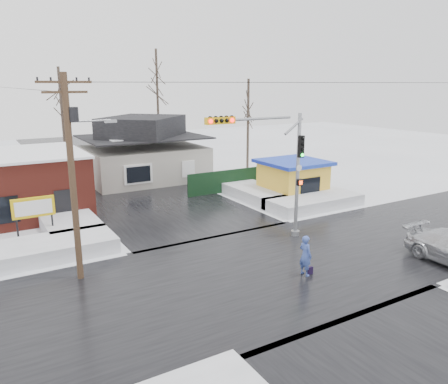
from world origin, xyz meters
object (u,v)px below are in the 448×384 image
pedestrian (305,256)px  utility_pole (73,167)px  traffic_signal (276,161)px  kiosk (293,179)px  marquee_sign (33,209)px

pedestrian → utility_pole: bearing=56.5°
utility_pole → pedestrian: bearing=-29.0°
traffic_signal → kiosk: traffic_signal is taller
utility_pole → kiosk: (17.43, 6.49, -3.65)m
traffic_signal → marquee_sign: size_ratio=2.75×
utility_pole → traffic_signal: bearing=-2.9°
kiosk → pedestrian: (-8.59, -11.39, -0.52)m
pedestrian → traffic_signal: bearing=-23.7°
utility_pole → kiosk: 18.95m
marquee_sign → pedestrian: 14.76m
utility_pole → pedestrian: size_ratio=4.76×
traffic_signal → marquee_sign: 13.42m
traffic_signal → utility_pole: utility_pole is taller
utility_pole → pedestrian: utility_pole is taller
utility_pole → marquee_sign: 6.87m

